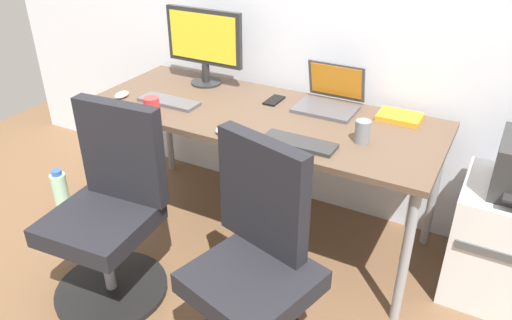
# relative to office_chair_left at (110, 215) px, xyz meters

# --- Properties ---
(ground_plane) EXTENTS (5.28, 5.28, 0.00)m
(ground_plane) POSITION_rel_office_chair_left_xyz_m (0.39, 0.75, -0.42)
(ground_plane) COLOR brown
(desk) EXTENTS (1.85, 0.73, 0.73)m
(desk) POSITION_rel_office_chair_left_xyz_m (0.39, 0.75, 0.25)
(desk) COLOR brown
(desk) RESTS_ON ground
(office_chair_left) EXTENTS (0.54, 0.54, 0.94)m
(office_chair_left) POSITION_rel_office_chair_left_xyz_m (0.00, 0.00, 0.00)
(office_chair_left) COLOR black
(office_chair_left) RESTS_ON ground
(office_chair_right) EXTENTS (0.54, 0.54, 0.94)m
(office_chair_right) POSITION_rel_office_chair_left_xyz_m (0.77, -0.00, 0.00)
(office_chair_right) COLOR black
(office_chair_right) RESTS_ON ground
(water_bottle_on_floor) EXTENTS (0.09, 0.09, 0.31)m
(water_bottle_on_floor) POSITION_rel_office_chair_left_xyz_m (-0.71, 0.30, -0.28)
(water_bottle_on_floor) COLOR #A5D8B2
(water_bottle_on_floor) RESTS_ON ground
(desktop_monitor) EXTENTS (0.48, 0.18, 0.43)m
(desktop_monitor) POSITION_rel_office_chair_left_xyz_m (-0.09, 0.97, 0.56)
(desktop_monitor) COLOR #262626
(desktop_monitor) RESTS_ON desk
(open_laptop) EXTENTS (0.31, 0.28, 0.22)m
(open_laptop) POSITION_rel_office_chair_left_xyz_m (0.67, 0.99, 0.36)
(open_laptop) COLOR #4C4C51
(open_laptop) RESTS_ON desk
(keyboard_by_monitor) EXTENTS (0.34, 0.12, 0.02)m
(keyboard_by_monitor) POSITION_rel_office_chair_left_xyz_m (-0.10, 0.62, 0.32)
(keyboard_by_monitor) COLOR #515156
(keyboard_by_monitor) RESTS_ON desk
(keyboard_by_laptop) EXTENTS (0.34, 0.12, 0.02)m
(keyboard_by_laptop) POSITION_rel_office_chair_left_xyz_m (0.71, 0.52, 0.32)
(keyboard_by_laptop) COLOR #2D2D2D
(keyboard_by_laptop) RESTS_ON desk
(mouse_by_monitor) EXTENTS (0.06, 0.10, 0.03)m
(mouse_by_monitor) POSITION_rel_office_chair_left_xyz_m (0.34, 0.46, 0.32)
(mouse_by_monitor) COLOR #B7B7B7
(mouse_by_monitor) RESTS_ON desk
(mouse_by_laptop) EXTENTS (0.06, 0.10, 0.03)m
(mouse_by_laptop) POSITION_rel_office_chair_left_xyz_m (-0.38, 0.57, 0.32)
(mouse_by_laptop) COLOR silver
(mouse_by_laptop) RESTS_ON desk
(coffee_mug) EXTENTS (0.08, 0.08, 0.09)m
(coffee_mug) POSITION_rel_office_chair_left_xyz_m (-0.08, 0.46, 0.35)
(coffee_mug) COLOR red
(coffee_mug) RESTS_ON desk
(pen_cup) EXTENTS (0.07, 0.07, 0.10)m
(pen_cup) POSITION_rel_office_chair_left_xyz_m (0.95, 0.68, 0.36)
(pen_cup) COLOR slate
(pen_cup) RESTS_ON desk
(phone_near_laptop) EXTENTS (0.07, 0.14, 0.01)m
(phone_near_laptop) POSITION_rel_office_chair_left_xyz_m (0.38, 0.92, 0.31)
(phone_near_laptop) COLOR black
(phone_near_laptop) RESTS_ON desk
(notebook) EXTENTS (0.21, 0.15, 0.03)m
(notebook) POSITION_rel_office_chair_left_xyz_m (1.04, 1.01, 0.32)
(notebook) COLOR orange
(notebook) RESTS_ON desk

